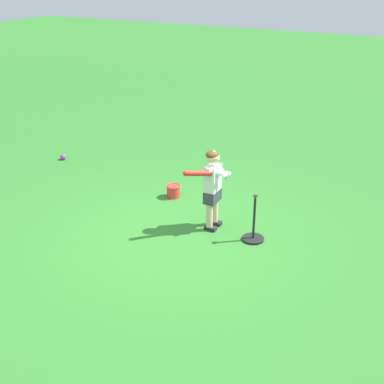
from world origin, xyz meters
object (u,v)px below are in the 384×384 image
Objects in this scene: play_ball_far_right at (63,157)px; toy_bucket at (173,191)px; batting_tee at (253,233)px; child_batter at (212,183)px.

play_ball_far_right is 0.47× the size of toy_bucket.
batting_tee is at bearing -113.30° from toy_bucket.
child_batter is at bearing -123.22° from toy_bucket.
toy_bucket reaches higher than play_ball_far_right.
child_batter is at bearing 84.74° from batting_tee.
toy_bucket is (0.60, 0.92, -0.55)m from child_batter.
play_ball_far_right is 4.19m from batting_tee.
batting_tee reaches higher than play_ball_far_right.
child_batter is at bearing -107.23° from play_ball_far_right.
play_ball_far_right is (1.06, 3.42, -0.60)m from child_batter.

